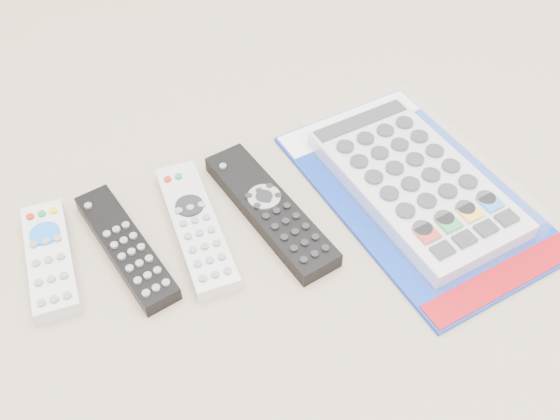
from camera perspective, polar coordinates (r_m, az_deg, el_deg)
name	(u,v)px	position (r m, az deg, el deg)	size (l,w,h in m)	color
remote_small_grey	(50,258)	(0.75, -20.27, -4.18)	(0.06, 0.16, 0.02)	silver
remote_slim_black	(126,247)	(0.73, -13.91, -3.27)	(0.08, 0.19, 0.02)	black
remote_silver_dvd	(196,226)	(0.74, -7.69, -1.50)	(0.06, 0.20, 0.02)	silver
remote_large_black	(270,210)	(0.75, -0.92, 0.03)	(0.09, 0.23, 0.02)	black
jumbo_remote_packaged	(415,180)	(0.78, 12.27, 2.67)	(0.24, 0.37, 0.05)	#0E319F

